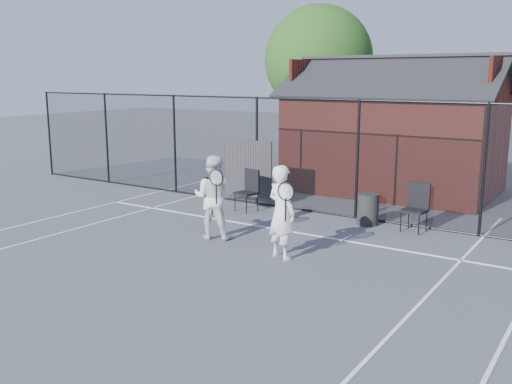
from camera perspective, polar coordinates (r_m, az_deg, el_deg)
The scene contains 10 objects.
ground at distance 11.07m, azimuth -5.49°, elevation -7.25°, with size 80.00×80.00×0.00m, color #494D53.
court_lines at distance 10.13m, azimuth -10.23°, elevation -9.16°, with size 11.02×18.00×0.01m.
fence at distance 14.99m, azimuth 5.51°, elevation 3.40°, with size 22.04×3.00×3.00m.
clubhouse at distance 18.30m, azimuth 13.67°, elevation 5.10°, with size 6.50×4.36×4.19m.
tree_left at distance 24.33m, azimuth 6.29°, elevation 12.97°, with size 4.48×4.48×6.44m.
player_front at distance 11.18m, azimuth 2.57°, elevation -2.01°, with size 0.89×0.71×1.87m.
player_back at distance 12.60m, azimuth -4.30°, elevation -0.52°, with size 1.09×0.95×1.86m.
chair_left at distance 15.19m, azimuth -0.97°, elevation 0.09°, with size 0.52×0.54×1.08m, color black.
chair_right at distance 13.68m, azimuth 15.56°, elevation -1.58°, with size 0.53×0.55×1.10m, color black.
waste_bin at distance 14.09m, azimuth 11.12°, elevation -1.70°, with size 0.52×0.52×0.76m, color #272727.
Camera 1 is at (6.60, -8.14, 3.56)m, focal length 40.00 mm.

